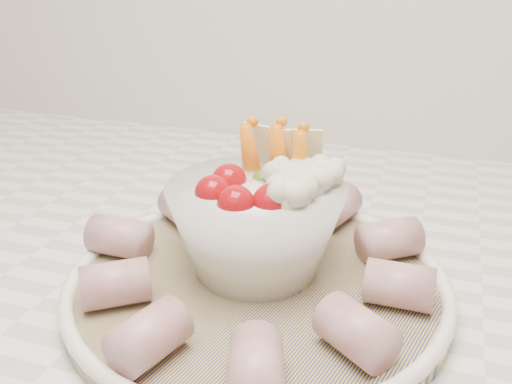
% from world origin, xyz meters
% --- Properties ---
extents(serving_platter, '(0.37, 0.37, 0.02)m').
position_xyz_m(serving_platter, '(0.16, 1.36, 0.93)').
color(serving_platter, navy).
rests_on(serving_platter, kitchen_counter).
extents(veggie_bowl, '(0.14, 0.14, 0.12)m').
position_xyz_m(veggie_bowl, '(0.16, 1.37, 0.98)').
color(veggie_bowl, white).
rests_on(veggie_bowl, serving_platter).
extents(cured_meat_rolls, '(0.29, 0.30, 0.03)m').
position_xyz_m(cured_meat_rolls, '(0.16, 1.36, 0.95)').
color(cured_meat_rolls, '#A64B5A').
rests_on(cured_meat_rolls, serving_platter).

